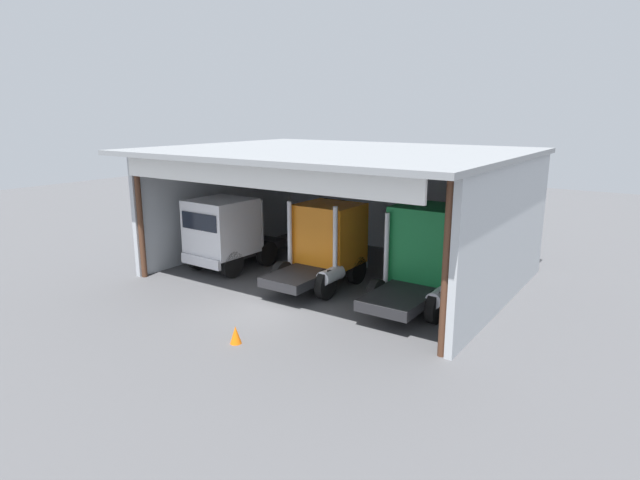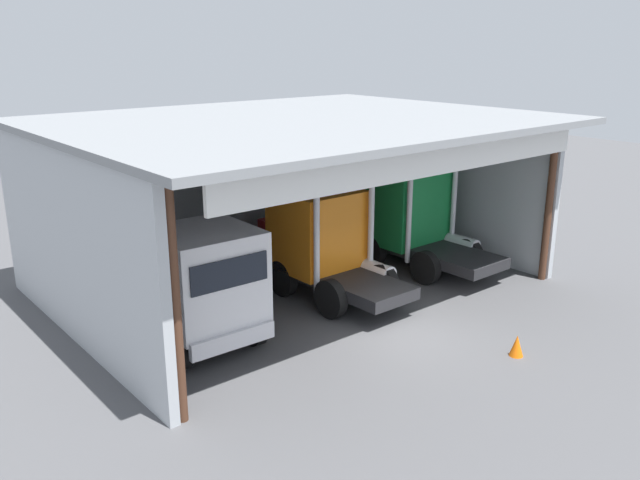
# 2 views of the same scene
# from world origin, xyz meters

# --- Properties ---
(ground_plane) EXTENTS (80.00, 80.00, 0.00)m
(ground_plane) POSITION_xyz_m (0.00, 0.00, 0.00)
(ground_plane) COLOR #4C4C4F
(ground_plane) RESTS_ON ground
(workshop_shed) EXTENTS (14.66, 11.95, 5.49)m
(workshop_shed) POSITION_xyz_m (0.00, 6.13, 3.85)
(workshop_shed) COLOR #ADB2B7
(workshop_shed) RESTS_ON ground
(truck_white_center_left_bay) EXTENTS (2.64, 4.81, 3.24)m
(truck_white_center_left_bay) POSITION_xyz_m (-4.64, 3.03, 1.74)
(truck_white_center_left_bay) COLOR white
(truck_white_center_left_bay) RESTS_ON ground
(truck_orange_center_bay) EXTENTS (2.61, 4.78, 3.50)m
(truck_orange_center_bay) POSITION_xyz_m (0.24, 3.79, 1.75)
(truck_orange_center_bay) COLOR orange
(truck_orange_center_bay) RESTS_ON ground
(truck_green_center_right_bay) EXTENTS (2.72, 5.13, 3.61)m
(truck_green_center_right_bay) POSITION_xyz_m (4.52, 4.08, 1.87)
(truck_green_center_right_bay) COLOR #197F3D
(truck_green_center_right_bay) RESTS_ON ground
(oil_drum) EXTENTS (0.58, 0.58, 0.92)m
(oil_drum) POSITION_xyz_m (-2.66, 9.75, 0.46)
(oil_drum) COLOR #194CB2
(oil_drum) RESTS_ON ground
(tool_cart) EXTENTS (0.90, 0.60, 1.00)m
(tool_cart) POSITION_xyz_m (2.17, 9.36, 0.50)
(tool_cart) COLOR red
(tool_cart) RESTS_ON ground
(traffic_cone) EXTENTS (0.36, 0.36, 0.56)m
(traffic_cone) POSITION_xyz_m (1.23, -2.63, 0.28)
(traffic_cone) COLOR orange
(traffic_cone) RESTS_ON ground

